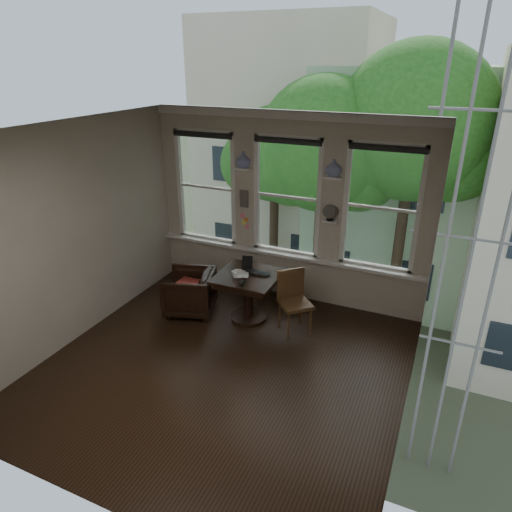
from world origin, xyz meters
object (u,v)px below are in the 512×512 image
at_px(armchair_left, 190,292).
at_px(table, 248,297).
at_px(laptop, 256,274).
at_px(mug, 235,274).
at_px(side_chair_right, 295,303).

bearing_deg(armchair_left, table, 83.17).
bearing_deg(table, armchair_left, -169.37).
relative_size(armchair_left, laptop, 2.05).
height_order(table, armchair_left, table).
height_order(table, mug, mug).
xyz_separation_m(side_chair_right, mug, (-0.91, -0.10, 0.33)).
xyz_separation_m(armchair_left, mug, (0.78, 0.04, 0.45)).
height_order(armchair_left, side_chair_right, side_chair_right).
height_order(side_chair_right, laptop, side_chair_right).
bearing_deg(mug, side_chair_right, 6.14).
relative_size(table, armchair_left, 1.20).
height_order(side_chair_right, mug, side_chair_right).
bearing_deg(laptop, armchair_left, -162.20).
bearing_deg(side_chair_right, mug, 142.82).
bearing_deg(laptop, mug, -138.85).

